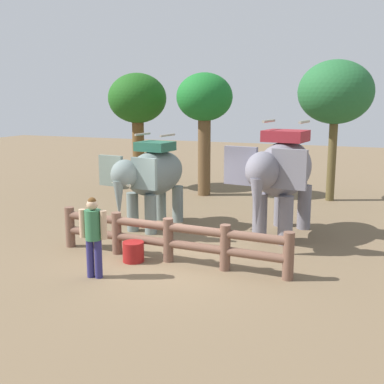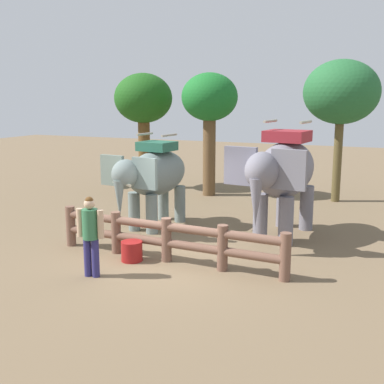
# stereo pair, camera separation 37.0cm
# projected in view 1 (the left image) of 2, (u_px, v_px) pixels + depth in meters

# --- Properties ---
(ground_plane) EXTENTS (60.00, 60.00, 0.00)m
(ground_plane) POSITION_uv_depth(u_px,v_px,m) (168.00, 262.00, 11.44)
(ground_plane) COLOR brown
(log_fence) EXTENTS (5.95, 0.49, 1.05)m
(log_fence) POSITION_uv_depth(u_px,v_px,m) (168.00, 237.00, 11.35)
(log_fence) COLOR brown
(log_fence) RESTS_ON ground
(elephant_near_left) EXTENTS (1.85, 3.29, 2.79)m
(elephant_near_left) POSITION_uv_depth(u_px,v_px,m) (152.00, 176.00, 14.12)
(elephant_near_left) COLOR slate
(elephant_near_left) RESTS_ON ground
(elephant_center) EXTENTS (2.14, 3.80, 3.22)m
(elephant_center) POSITION_uv_depth(u_px,v_px,m) (282.00, 172.00, 13.18)
(elephant_center) COLOR slate
(elephant_center) RESTS_ON ground
(tourist_woman_in_black) EXTENTS (0.62, 0.38, 1.77)m
(tourist_woman_in_black) POSITION_uv_depth(u_px,v_px,m) (93.00, 232.00, 10.25)
(tourist_woman_in_black) COLOR navy
(tourist_woman_in_black) RESTS_ON ground
(tree_far_left) EXTENTS (2.71, 2.71, 5.17)m
(tree_far_left) POSITION_uv_depth(u_px,v_px,m) (336.00, 93.00, 17.48)
(tree_far_left) COLOR brown
(tree_far_left) RESTS_ON ground
(tree_back_center) EXTENTS (2.17, 2.17, 4.76)m
(tree_back_center) POSITION_uv_depth(u_px,v_px,m) (204.00, 102.00, 18.55)
(tree_back_center) COLOR brown
(tree_back_center) RESTS_ON ground
(tree_far_right) EXTENTS (2.42, 2.42, 4.82)m
(tree_far_right) POSITION_uv_depth(u_px,v_px,m) (137.00, 101.00, 20.03)
(tree_far_right) COLOR brown
(tree_far_right) RESTS_ON ground
(feed_bucket) EXTENTS (0.51, 0.51, 0.48)m
(feed_bucket) POSITION_uv_depth(u_px,v_px,m) (133.00, 252.00, 11.42)
(feed_bucket) COLOR maroon
(feed_bucket) RESTS_ON ground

